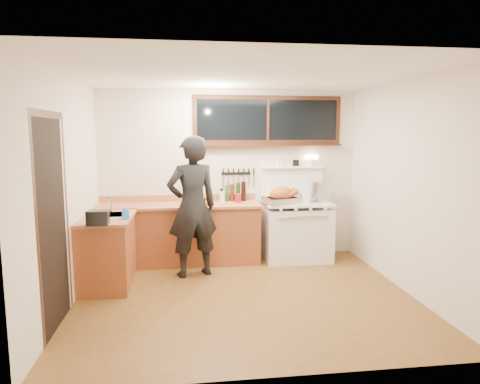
{
  "coord_description": "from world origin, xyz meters",
  "views": [
    {
      "loc": [
        -0.69,
        -4.89,
        1.96
      ],
      "look_at": [
        0.05,
        0.85,
        1.15
      ],
      "focal_mm": 32.0,
      "sensor_mm": 36.0,
      "label": 1
    }
  ],
  "objects": [
    {
      "name": "soap_bottle",
      "position": [
        -1.43,
        0.41,
        0.98
      ],
      "size": [
        0.1,
        0.1,
        0.17
      ],
      "color": "#297BD1",
      "rests_on": "counter_left"
    },
    {
      "name": "knife_strip",
      "position": [
        0.12,
        1.73,
        1.31
      ],
      "size": [
        0.52,
        0.03,
        0.28
      ],
      "color": "black",
      "rests_on": "room_shell"
    },
    {
      "name": "coffee_tin",
      "position": [
        0.1,
        1.48,
        0.97
      ],
      "size": [
        0.09,
        0.07,
        0.13
      ],
      "color": "maroon",
      "rests_on": "counter_back"
    },
    {
      "name": "back_window",
      "position": [
        0.6,
        1.72,
        2.06
      ],
      "size": [
        2.32,
        0.13,
        0.77
      ],
      "color": "black",
      "rests_on": "room_shell"
    },
    {
      "name": "pitcher",
      "position": [
        -0.13,
        1.58,
        0.98
      ],
      "size": [
        0.1,
        0.1,
        0.16
      ],
      "color": "white",
      "rests_on": "counter_back"
    },
    {
      "name": "man",
      "position": [
        -0.6,
        0.85,
        0.96
      ],
      "size": [
        0.81,
        0.65,
        1.92
      ],
      "color": "black",
      "rests_on": "ground"
    },
    {
      "name": "sink_unit",
      "position": [
        -1.68,
        0.7,
        0.85
      ],
      "size": [
        0.5,
        0.45,
        0.37
      ],
      "color": "white",
      "rests_on": "counter_left"
    },
    {
      "name": "pot_lid",
      "position": [
        1.25,
        1.28,
        0.91
      ],
      "size": [
        0.23,
        0.23,
        0.04
      ],
      "color": "silver",
      "rests_on": "vintage_stove"
    },
    {
      "name": "ground_plane",
      "position": [
        0.0,
        0.0,
        -0.01
      ],
      "size": [
        4.0,
        3.5,
        0.02
      ],
      "primitive_type": "cube",
      "color": "#593817"
    },
    {
      "name": "toaster",
      "position": [
        -1.7,
        0.12,
        0.98
      ],
      "size": [
        0.24,
        0.17,
        0.17
      ],
      "color": "black",
      "rests_on": "counter_left"
    },
    {
      "name": "counter_back",
      "position": [
        -0.8,
        1.45,
        0.45
      ],
      "size": [
        2.44,
        0.64,
        1.0
      ],
      "color": "brown",
      "rests_on": "ground"
    },
    {
      "name": "saucepan",
      "position": [
        1.05,
        1.55,
        0.96
      ],
      "size": [
        0.2,
        0.28,
        0.11
      ],
      "color": "silver",
      "rests_on": "vintage_stove"
    },
    {
      "name": "vintage_stove",
      "position": [
        1.0,
        1.41,
        0.47
      ],
      "size": [
        1.02,
        0.74,
        1.61
      ],
      "color": "white",
      "rests_on": "ground"
    },
    {
      "name": "left_doorway",
      "position": [
        -1.99,
        -0.55,
        1.09
      ],
      "size": [
        0.02,
        1.04,
        2.17
      ],
      "color": "black",
      "rests_on": "ground"
    },
    {
      "name": "stockpot",
      "position": [
        1.4,
        1.48,
        1.05
      ],
      "size": [
        0.43,
        0.43,
        0.31
      ],
      "color": "silver",
      "rests_on": "vintage_stove"
    },
    {
      "name": "bottle_cluster",
      "position": [
        0.07,
        1.63,
        1.03
      ],
      "size": [
        0.41,
        0.07,
        0.3
      ],
      "color": "black",
      "rests_on": "counter_back"
    },
    {
      "name": "counter_left",
      "position": [
        -1.7,
        0.62,
        0.45
      ],
      "size": [
        0.64,
        1.09,
        0.9
      ],
      "color": "brown",
      "rests_on": "ground"
    },
    {
      "name": "cutting_board",
      "position": [
        -0.5,
        1.37,
        0.95
      ],
      "size": [
        0.45,
        0.35,
        0.14
      ],
      "color": "#AC6644",
      "rests_on": "counter_back"
    },
    {
      "name": "roast_turkey",
      "position": [
        0.74,
        1.27,
        1.0
      ],
      "size": [
        0.57,
        0.49,
        0.26
      ],
      "color": "silver",
      "rests_on": "vintage_stove"
    },
    {
      "name": "room_shell",
      "position": [
        0.0,
        0.0,
        1.65
      ],
      "size": [
        4.1,
        3.6,
        2.65
      ],
      "color": "beige",
      "rests_on": "ground"
    }
  ]
}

